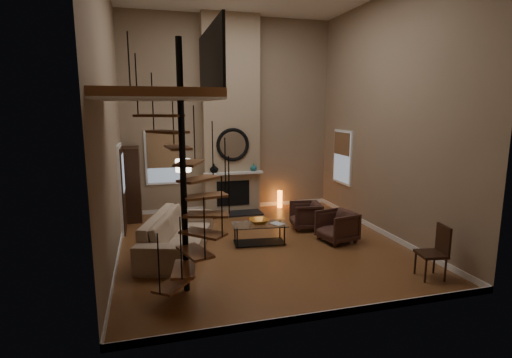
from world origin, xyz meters
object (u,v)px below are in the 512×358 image
object	(u,v)px
coffee_table	(259,231)
armchair_far	(340,226)
accent_lamp	(280,199)
hutch	(132,185)
side_chair	(436,249)
floor_lamp	(183,171)
sofa	(178,233)
armchair_near	(308,215)

from	to	relation	value
coffee_table	armchair_far	bearing A→B (deg)	-9.97
accent_lamp	hutch	bearing A→B (deg)	-177.75
side_chair	armchair_far	bearing A→B (deg)	107.96
floor_lamp	sofa	bearing A→B (deg)	-99.92
coffee_table	floor_lamp	bearing A→B (deg)	128.19
sofa	armchair_near	bearing A→B (deg)	-60.32
armchair_near	side_chair	size ratio (longest dim) A/B	0.74
floor_lamp	accent_lamp	bearing A→B (deg)	20.15
hutch	armchair_far	distance (m)	5.51
coffee_table	floor_lamp	xyz separation A→B (m)	(-1.46, 1.85, 1.13)
sofa	armchair_far	size ratio (longest dim) A/B	3.58
hutch	accent_lamp	size ratio (longest dim) A/B	3.82
armchair_far	side_chair	xyz separation A→B (m)	(0.72, -2.22, 0.17)
armchair_far	sofa	bearing A→B (deg)	-107.05
side_chair	floor_lamp	bearing A→B (deg)	132.13
hutch	armchair_near	bearing A→B (deg)	-26.04
armchair_far	hutch	bearing A→B (deg)	-135.85
coffee_table	accent_lamp	world-z (taller)	accent_lamp
armchair_near	floor_lamp	world-z (taller)	floor_lamp
side_chair	accent_lamp	bearing A→B (deg)	100.72
floor_lamp	armchair_near	bearing A→B (deg)	-21.37
armchair_near	floor_lamp	distance (m)	3.31
floor_lamp	accent_lamp	distance (m)	3.34
armchair_near	hutch	bearing A→B (deg)	-107.54
armchair_far	accent_lamp	xyz separation A→B (m)	(-0.31, 3.24, -0.10)
armchair_near	accent_lamp	bearing A→B (deg)	-171.81
hutch	coffee_table	xyz separation A→B (m)	(2.74, -2.76, -0.67)
floor_lamp	side_chair	distance (m)	5.99
hutch	sofa	size ratio (longest dim) A/B	0.74
accent_lamp	side_chair	bearing A→B (deg)	-79.28
armchair_near	armchair_far	bearing A→B (deg)	26.23
floor_lamp	side_chair	size ratio (longest dim) A/B	1.78
sofa	armchair_far	world-z (taller)	sofa
accent_lamp	coffee_table	bearing A→B (deg)	-116.79
armchair_near	accent_lamp	distance (m)	2.22
sofa	coffee_table	bearing A→B (deg)	-72.96
hutch	armchair_near	size ratio (longest dim) A/B	2.82
sofa	coffee_table	xyz separation A→B (m)	(1.78, -0.02, -0.11)
armchair_near	floor_lamp	size ratio (longest dim) A/B	0.42
coffee_table	sofa	bearing A→B (deg)	179.30
hutch	side_chair	size ratio (longest dim) A/B	2.09
sofa	floor_lamp	xyz separation A→B (m)	(0.32, 1.83, 1.02)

